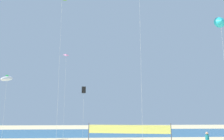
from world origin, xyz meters
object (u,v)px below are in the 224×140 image
Objects in this scene: beachgoer_teal_shirt at (207,140)px; kite_cyan_delta at (221,22)px; volleyball_net at (129,130)px; kite_pink_diamond at (66,55)px; kite_black_box at (84,90)px; kite_white_inflatable at (7,79)px.

kite_cyan_delta is (0.75, -2.96, 11.18)m from beachgoer_teal_shirt.
kite_cyan_delta reaches higher than volleyball_net.
kite_pink_diamond reaches higher than volleyball_net.
volleyball_net is 8.25m from kite_black_box.
volleyball_net is 14.39m from kite_cyan_delta.
beachgoer_teal_shirt is 0.18× the size of volleyball_net.
kite_pink_diamond is at bearing 137.80° from kite_black_box.
volleyball_net is at bearing -40.85° from kite_pink_diamond.
kite_pink_diamond is 1.75× the size of kite_black_box.
kite_pink_diamond is 20.33m from kite_cyan_delta.
beachgoer_teal_shirt is 0.13× the size of kite_cyan_delta.
kite_cyan_delta reaches higher than kite_pink_diamond.
kite_white_inflatable reaches higher than volleyball_net.
kite_white_inflatable is (-23.48, 11.01, -4.12)m from kite_cyan_delta.
kite_pink_diamond reaches higher than beachgoer_teal_shirt.
kite_pink_diamond is 0.95× the size of kite_cyan_delta.
kite_black_box is (2.72, -2.47, -5.17)m from kite_pink_diamond.
kite_black_box is 10.30m from kite_white_inflatable.
beachgoer_teal_shirt is 0.13× the size of kite_pink_diamond.
volleyball_net is at bearing 145.48° from kite_cyan_delta.
kite_white_inflatable reaches higher than kite_black_box.
kite_white_inflatable reaches higher than beachgoer_teal_shirt.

